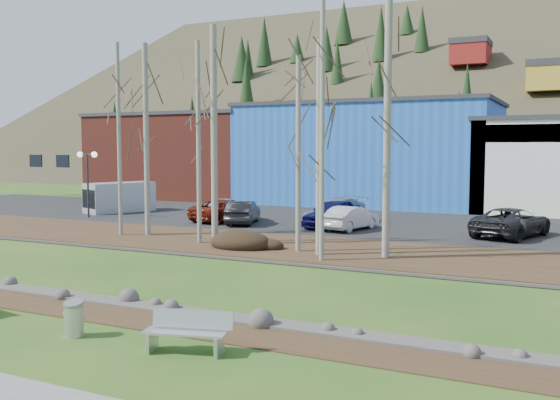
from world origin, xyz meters
The scene contains 31 objects.
ground centered at (0.00, 0.00, 0.00)m, with size 200.00×200.00×0.00m, color #234E19.
dirt_strip centered at (0.00, 2.10, 0.01)m, with size 80.00×1.80×0.03m, color #382616.
near_bank_rocks centered at (0.00, 3.10, 0.00)m, with size 80.00×0.80×0.50m, color #47423D, non-canonical shape.
river centered at (0.00, 7.20, 0.00)m, with size 80.00×8.00×0.90m, color black, non-canonical shape.
far_bank_rocks centered at (0.00, 11.30, 0.00)m, with size 80.00×0.80×0.46m, color #47423D, non-canonical shape.
far_bank centered at (0.00, 14.50, 0.07)m, with size 80.00×7.00×0.15m, color #382616.
parking_lot centered at (0.00, 25.00, 0.07)m, with size 80.00×14.00×0.14m, color black.
building_brick centered at (-24.00, 39.00, 3.91)m, with size 16.32×12.24×7.80m.
building_blue centered at (-6.00, 39.00, 4.16)m, with size 20.40×12.24×8.30m.
hillside centered at (0.00, 84.00, 17.50)m, with size 160.00×72.00×35.00m, color #383421, non-canonical shape.
bench_intact centered at (2.02, 0.34, 0.48)m, with size 1.99×1.04×0.95m.
litter_bin centered at (-1.18, 0.12, 0.40)m, with size 0.47×0.47×0.81m, color silver.
seagull centered at (-2.41, 1.21, 0.18)m, with size 0.45×0.21×0.32m.
dirt_mound centered at (-3.82, 13.10, 0.44)m, with size 2.93×2.07×0.58m, color black.
birch_0 centered at (-10.16, 14.58, 5.04)m, with size 0.28×0.28×9.78m.
birch_1 centered at (-11.47, 14.05, 5.07)m, with size 0.21×0.21×9.84m.
birch_2 centered at (-5.33, 13.36, 5.18)m, with size 0.30×0.30×10.07m.
birch_3 centered at (-6.30, 13.54, 4.88)m, with size 0.22×0.22×9.46m.
birch_4 centered at (0.05, 12.96, 4.61)m, with size 0.28×0.28×8.92m.
birch_5 centered at (-1.09, 13.36, 4.36)m, with size 0.23×0.23×8.42m.
birch_6 centered at (0.66, 11.77, 5.34)m, with size 0.20×0.20×10.38m.
birch_7 centered at (2.79, 13.51, 6.01)m, with size 0.30×0.30×11.71m.
street_lamp centered at (-18.83, 19.59, 3.49)m, with size 1.63×0.43×4.26m.
car_0 centered at (-10.52, 22.95, 0.83)m, with size 1.62×4.04×1.38m, color silver.
car_1 centered at (-8.11, 20.96, 0.82)m, with size 1.44×4.13×1.36m, color black.
car_2 centered at (-9.67, 21.63, 0.80)m, with size 2.19×4.76×1.32m, color maroon.
car_3 centered at (-3.02, 23.05, 0.91)m, with size 2.15×5.28×1.53m, color #A1A4A8.
car_4 centered at (-2.72, 21.78, 0.93)m, with size 1.86×4.63×1.58m, color #0F0F4D.
car_5 centered at (-1.39, 21.08, 0.80)m, with size 1.40×4.01×1.32m, color silver.
car_6 centered at (6.83, 22.18, 0.88)m, with size 2.45×5.32×1.48m, color #262729.
van_grey centered at (-19.40, 23.05, 1.17)m, with size 3.49×5.10×2.06m.
Camera 1 is at (9.96, -11.19, 4.64)m, focal length 40.00 mm.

